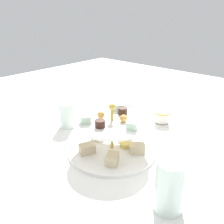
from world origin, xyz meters
TOP-DOWN VIEW (x-y plane):
  - ground_plane at (0.00, 0.00)m, footprint 2.40×2.40m
  - tiered_serving_stand at (0.00, -0.00)m, footprint 0.29×0.29m
  - water_glass_tall_right at (-0.10, -0.26)m, footprint 0.07×0.07m
  - water_glass_short_left at (0.25, 0.14)m, footprint 0.06×0.06m
  - teacup_with_saucer at (0.30, -0.01)m, footprint 0.09×0.09m
  - butter_knife_left at (-0.33, 0.06)m, footprint 0.03×0.17m
  - butter_knife_right at (0.22, -0.25)m, footprint 0.13×0.13m
  - water_glass_mid_back at (0.02, 0.25)m, footprint 0.06×0.06m

SIDE VIEW (x-z plane):
  - ground_plane at x=0.00m, z-range 0.00..0.00m
  - butter_knife_left at x=-0.33m, z-range 0.00..0.00m
  - butter_knife_right at x=0.22m, z-range 0.00..0.00m
  - teacup_with_saucer at x=0.30m, z-range 0.00..0.05m
  - water_glass_short_left at x=0.25m, z-range 0.00..0.07m
  - water_glass_mid_back at x=0.02m, z-range 0.00..0.10m
  - tiered_serving_stand at x=0.00m, z-range -0.03..0.13m
  - water_glass_tall_right at x=-0.10m, z-range 0.00..0.13m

